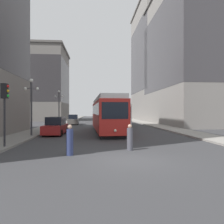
% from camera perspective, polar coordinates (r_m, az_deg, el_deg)
% --- Properties ---
extents(ground_plane, '(200.00, 200.00, 0.00)m').
position_cam_1_polar(ground_plane, '(10.62, 4.90, -12.68)').
color(ground_plane, '#38383A').
extents(sidewalk_left, '(2.86, 120.00, 0.15)m').
position_cam_1_polar(sidewalk_left, '(50.72, -12.16, -2.49)').
color(sidewalk_left, gray).
rests_on(sidewalk_left, ground).
extents(sidewalk_right, '(2.86, 120.00, 0.15)m').
position_cam_1_polar(sidewalk_right, '(51.28, 6.88, -2.46)').
color(sidewalk_right, gray).
rests_on(sidewalk_right, ground).
extents(streetcar, '(3.28, 14.44, 3.89)m').
position_cam_1_polar(streetcar, '(24.62, -1.51, -0.50)').
color(streetcar, black).
rests_on(streetcar, ground).
extents(transit_bus, '(2.69, 12.55, 3.45)m').
position_cam_1_polar(transit_bus, '(37.73, 1.80, -0.53)').
color(transit_bus, black).
rests_on(transit_bus, ground).
extents(parked_car_left_near, '(2.04, 4.71, 1.82)m').
position_cam_1_polar(parked_car_left_near, '(22.63, -14.73, -3.73)').
color(parked_car_left_near, black).
rests_on(parked_car_left_near, ground).
extents(parked_car_left_mid, '(2.08, 4.77, 1.82)m').
position_cam_1_polar(parked_car_left_mid, '(39.96, -10.28, -2.08)').
color(parked_car_left_mid, black).
rests_on(parked_car_left_mid, ground).
extents(pedestrian_crossing_near, '(0.35, 0.35, 1.58)m').
position_cam_1_polar(pedestrian_crossing_near, '(13.17, 4.78, -6.94)').
color(pedestrian_crossing_near, '#4C4C56').
rests_on(pedestrian_crossing_near, ground).
extents(pedestrian_crossing_far, '(0.37, 0.37, 1.66)m').
position_cam_1_polar(pedestrian_crossing_far, '(11.82, -11.17, -7.58)').
color(pedestrian_crossing_far, navy).
rests_on(pedestrian_crossing_far, ground).
extents(traffic_light_near_left, '(0.47, 0.36, 3.98)m').
position_cam_1_polar(traffic_light_near_left, '(15.14, -26.62, 3.37)').
color(traffic_light_near_left, '#232328').
rests_on(traffic_light_near_left, sidewalk_left).
extents(lamp_post_left_near, '(1.41, 0.36, 5.27)m').
position_cam_1_polar(lamp_post_left_near, '(21.29, -20.65, 3.52)').
color(lamp_post_left_near, '#333338').
rests_on(lamp_post_left_near, sidewalk_left).
extents(lamp_post_left_far, '(1.41, 0.36, 5.72)m').
position_cam_1_polar(lamp_post_left_far, '(36.20, -13.92, 2.52)').
color(lamp_post_left_far, '#333338').
rests_on(lamp_post_left_far, sidewalk_left).
extents(building_left_midblock, '(12.38, 16.81, 19.42)m').
position_cam_1_polar(building_left_midblock, '(62.34, -17.66, 7.11)').
color(building_left_midblock, slate).
rests_on(building_left_midblock, ground).
extents(building_right_corner, '(12.41, 22.94, 25.52)m').
position_cam_1_polar(building_right_corner, '(43.47, 19.99, 14.46)').
color(building_right_corner, gray).
rests_on(building_right_corner, ground).
extents(building_right_midblock, '(15.31, 21.81, 31.12)m').
position_cam_1_polar(building_right_midblock, '(61.89, 13.74, 12.86)').
color(building_right_midblock, gray).
rests_on(building_right_midblock, ground).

